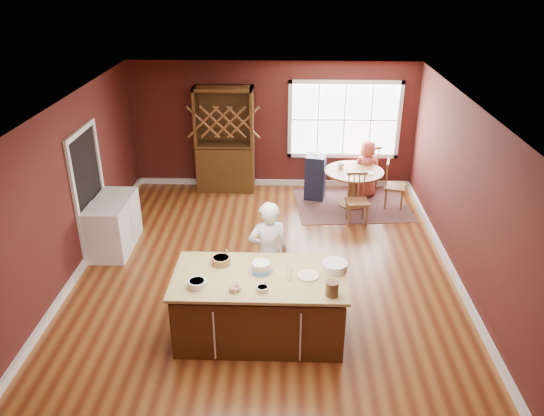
{
  "coord_description": "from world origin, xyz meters",
  "views": [
    {
      "loc": [
        0.33,
        -7.38,
        4.59
      ],
      "look_at": [
        0.09,
        0.06,
        1.05
      ],
      "focal_mm": 35.0,
      "sensor_mm": 36.0,
      "label": 1
    }
  ],
  "objects_px": {
    "chair_south": "(358,200)",
    "washer": "(108,233)",
    "dryer": "(119,216)",
    "seated_woman": "(366,169)",
    "toddler": "(316,161)",
    "kitchen_island": "(260,307)",
    "chair_north": "(367,167)",
    "baker": "(268,253)",
    "chair_east": "(395,185)",
    "dining_table": "(353,181)",
    "hutch": "(225,140)",
    "high_chair": "(315,176)",
    "layer_cake": "(261,267)"
  },
  "relations": [
    {
      "from": "toddler",
      "to": "washer",
      "type": "relative_size",
      "value": 0.29
    },
    {
      "from": "dining_table",
      "to": "washer",
      "type": "distance_m",
      "value": 4.82
    },
    {
      "from": "chair_south",
      "to": "dryer",
      "type": "bearing_deg",
      "value": -175.63
    },
    {
      "from": "hutch",
      "to": "kitchen_island",
      "type": "bearing_deg",
      "value": -78.63
    },
    {
      "from": "dining_table",
      "to": "dryer",
      "type": "xyz_separation_m",
      "value": [
        -4.29,
        -1.55,
        -0.09
      ]
    },
    {
      "from": "toddler",
      "to": "kitchen_island",
      "type": "bearing_deg",
      "value": -101.42
    },
    {
      "from": "toddler",
      "to": "hutch",
      "type": "bearing_deg",
      "value": 168.17
    },
    {
      "from": "kitchen_island",
      "to": "layer_cake",
      "type": "xyz_separation_m",
      "value": [
        0.01,
        0.1,
        0.55
      ]
    },
    {
      "from": "high_chair",
      "to": "dining_table",
      "type": "bearing_deg",
      "value": -13.19
    },
    {
      "from": "seated_woman",
      "to": "hutch",
      "type": "height_order",
      "value": "hutch"
    },
    {
      "from": "washer",
      "to": "dryer",
      "type": "height_order",
      "value": "washer"
    },
    {
      "from": "high_chair",
      "to": "washer",
      "type": "bearing_deg",
      "value": -133.81
    },
    {
      "from": "toddler",
      "to": "high_chair",
      "type": "bearing_deg",
      "value": -79.51
    },
    {
      "from": "kitchen_island",
      "to": "hutch",
      "type": "xyz_separation_m",
      "value": [
        -0.98,
        4.9,
        0.67
      ]
    },
    {
      "from": "kitchen_island",
      "to": "chair_north",
      "type": "xyz_separation_m",
      "value": [
        2.04,
        5.01,
        0.07
      ]
    },
    {
      "from": "hutch",
      "to": "dryer",
      "type": "xyz_separation_m",
      "value": [
        -1.64,
        -2.3,
        -0.67
      ]
    },
    {
      "from": "layer_cake",
      "to": "chair_north",
      "type": "distance_m",
      "value": 5.33
    },
    {
      "from": "washer",
      "to": "dryer",
      "type": "relative_size",
      "value": 1.02
    },
    {
      "from": "chair_north",
      "to": "toddler",
      "type": "xyz_separation_m",
      "value": [
        -1.13,
        -0.51,
        0.3
      ]
    },
    {
      "from": "baker",
      "to": "toddler",
      "type": "bearing_deg",
      "value": -115.55
    },
    {
      "from": "baker",
      "to": "washer",
      "type": "distance_m",
      "value": 2.98
    },
    {
      "from": "kitchen_island",
      "to": "washer",
      "type": "height_order",
      "value": "kitchen_island"
    },
    {
      "from": "layer_cake",
      "to": "chair_north",
      "type": "relative_size",
      "value": 0.31
    },
    {
      "from": "toddler",
      "to": "washer",
      "type": "xyz_separation_m",
      "value": [
        -3.54,
        -2.54,
        -0.36
      ]
    },
    {
      "from": "chair_north",
      "to": "baker",
      "type": "bearing_deg",
      "value": 46.9
    },
    {
      "from": "chair_south",
      "to": "hutch",
      "type": "relative_size",
      "value": 0.44
    },
    {
      "from": "chair_north",
      "to": "dryer",
      "type": "bearing_deg",
      "value": 9.07
    },
    {
      "from": "chair_north",
      "to": "seated_woman",
      "type": "relative_size",
      "value": 0.84
    },
    {
      "from": "dining_table",
      "to": "hutch",
      "type": "distance_m",
      "value": 2.81
    },
    {
      "from": "high_chair",
      "to": "toddler",
      "type": "distance_m",
      "value": 0.32
    },
    {
      "from": "dryer",
      "to": "seated_woman",
      "type": "bearing_deg",
      "value": 23.81
    },
    {
      "from": "chair_east",
      "to": "chair_south",
      "type": "bearing_deg",
      "value": 144.71
    },
    {
      "from": "baker",
      "to": "chair_east",
      "type": "relative_size",
      "value": 1.61
    },
    {
      "from": "chair_north",
      "to": "high_chair",
      "type": "bearing_deg",
      "value": 6.79
    },
    {
      "from": "toddler",
      "to": "layer_cake",
      "type": "bearing_deg",
      "value": -101.5
    },
    {
      "from": "chair_south",
      "to": "washer",
      "type": "bearing_deg",
      "value": -167.57
    },
    {
      "from": "toddler",
      "to": "hutch",
      "type": "xyz_separation_m",
      "value": [
        -1.89,
        0.4,
        0.3
      ]
    },
    {
      "from": "chair_south",
      "to": "baker",
      "type": "bearing_deg",
      "value": -126.99
    },
    {
      "from": "dining_table",
      "to": "high_chair",
      "type": "height_order",
      "value": "high_chair"
    },
    {
      "from": "chair_north",
      "to": "chair_east",
      "type": "bearing_deg",
      "value": 96.99
    },
    {
      "from": "kitchen_island",
      "to": "dining_table",
      "type": "bearing_deg",
      "value": 68.21
    },
    {
      "from": "baker",
      "to": "chair_north",
      "type": "xyz_separation_m",
      "value": [
        1.96,
        4.23,
        -0.28
      ]
    },
    {
      "from": "kitchen_island",
      "to": "chair_east",
      "type": "bearing_deg",
      "value": 58.67
    },
    {
      "from": "baker",
      "to": "chair_north",
      "type": "height_order",
      "value": "baker"
    },
    {
      "from": "chair_east",
      "to": "high_chair",
      "type": "relative_size",
      "value": 1.01
    },
    {
      "from": "chair_north",
      "to": "hutch",
      "type": "relative_size",
      "value": 0.46
    },
    {
      "from": "kitchen_island",
      "to": "toddler",
      "type": "height_order",
      "value": "toddler"
    },
    {
      "from": "toddler",
      "to": "seated_woman",
      "type": "bearing_deg",
      "value": 6.72
    },
    {
      "from": "dining_table",
      "to": "dryer",
      "type": "distance_m",
      "value": 4.56
    },
    {
      "from": "hutch",
      "to": "dryer",
      "type": "distance_m",
      "value": 2.9
    }
  ]
}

